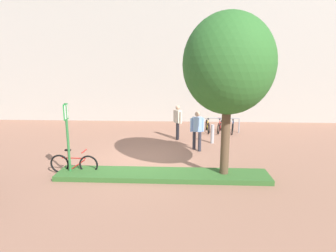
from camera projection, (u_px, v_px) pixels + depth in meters
name	position (u px, v px, depth m)	size (l,w,h in m)	color
ground_plane	(143.00, 161.00, 11.04)	(60.00, 60.00, 0.00)	#936651
building_facade	(159.00, 44.00, 18.28)	(28.00, 1.20, 10.00)	#B2ADA3
planter_strip	(162.00, 175.00, 9.41)	(7.00, 1.10, 0.16)	#336028
tree_sidewalk	(229.00, 64.00, 8.62)	(2.82, 2.82, 5.24)	brown
parking_sign_post	(67.00, 129.00, 9.24)	(0.08, 0.36, 2.46)	#2D7238
bike_at_sign	(74.00, 164.00, 9.68)	(1.68, 0.42, 0.86)	black
bike_rack_cluster	(220.00, 126.00, 15.64)	(2.11, 1.68, 0.83)	#99999E
bollard_steel	(212.00, 134.00, 13.44)	(0.16, 0.16, 0.90)	#ADADB2
person_casual_tan	(197.00, 128.00, 12.20)	(0.60, 0.42, 1.72)	#2D2D38
person_shirt_blue	(178.00, 120.00, 14.05)	(0.43, 0.50, 1.72)	black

